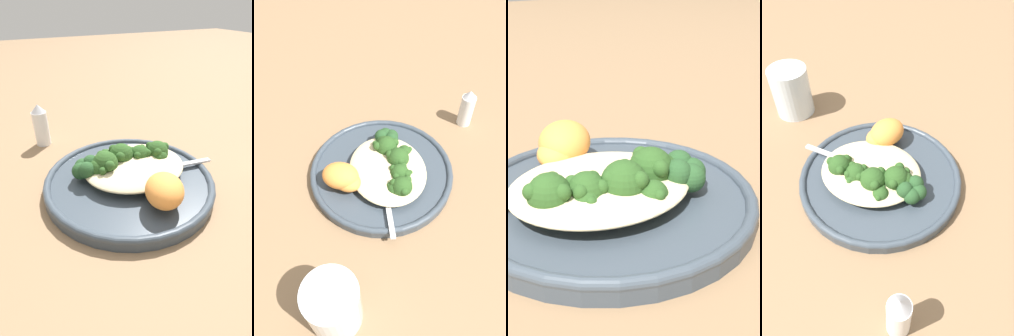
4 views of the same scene
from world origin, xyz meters
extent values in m
plane|color=#846647|center=(0.00, 0.00, 0.00)|extent=(4.00, 4.00, 0.00)
cylinder|color=#38424C|center=(0.01, 0.00, 0.01)|extent=(0.28, 0.28, 0.02)
torus|color=#38424C|center=(0.01, 0.00, 0.02)|extent=(0.28, 0.28, 0.01)
ellipsoid|color=beige|center=(0.00, -0.01, 0.03)|extent=(0.17, 0.14, 0.02)
ellipsoid|color=#ADC675|center=(-0.01, 0.02, 0.03)|extent=(0.08, 0.06, 0.02)
sphere|color=#284C1E|center=(-0.05, -0.01, 0.04)|extent=(0.03, 0.03, 0.03)
sphere|color=#284C1E|center=(-0.04, 0.00, 0.04)|extent=(0.01, 0.01, 0.01)
sphere|color=#284C1E|center=(-0.06, -0.01, 0.04)|extent=(0.01, 0.01, 0.01)
sphere|color=#284C1E|center=(-0.04, -0.02, 0.04)|extent=(0.01, 0.01, 0.01)
ellipsoid|color=#ADC675|center=(-0.01, 0.02, 0.03)|extent=(0.09, 0.08, 0.02)
sphere|color=#284C1E|center=(-0.05, -0.02, 0.04)|extent=(0.04, 0.04, 0.04)
sphere|color=#284C1E|center=(-0.04, -0.01, 0.05)|extent=(0.01, 0.01, 0.01)
sphere|color=#284C1E|center=(-0.07, -0.02, 0.05)|extent=(0.01, 0.01, 0.01)
sphere|color=#284C1E|center=(-0.04, -0.03, 0.05)|extent=(0.01, 0.01, 0.01)
ellipsoid|color=#ADC675|center=(0.00, 0.01, 0.03)|extent=(0.05, 0.08, 0.02)
sphere|color=#284C1E|center=(-0.02, -0.03, 0.04)|extent=(0.04, 0.04, 0.04)
sphere|color=#284C1E|center=(-0.01, -0.02, 0.05)|extent=(0.01, 0.01, 0.01)
sphere|color=#284C1E|center=(-0.03, -0.02, 0.05)|extent=(0.01, 0.01, 0.01)
sphere|color=#284C1E|center=(-0.03, -0.03, 0.05)|extent=(0.01, 0.01, 0.01)
sphere|color=#284C1E|center=(-0.01, -0.03, 0.05)|extent=(0.01, 0.01, 0.01)
ellipsoid|color=#ADC675|center=(0.00, 0.01, 0.03)|extent=(0.06, 0.09, 0.02)
sphere|color=#284C1E|center=(-0.02, -0.03, 0.04)|extent=(0.03, 0.03, 0.03)
sphere|color=#284C1E|center=(-0.02, -0.02, 0.04)|extent=(0.01, 0.01, 0.01)
sphere|color=#284C1E|center=(-0.02, -0.04, 0.04)|extent=(0.01, 0.01, 0.01)
ellipsoid|color=#ADC675|center=(0.01, 0.01, 0.03)|extent=(0.03, 0.09, 0.02)
sphere|color=#284C1E|center=(0.01, -0.03, 0.04)|extent=(0.04, 0.04, 0.04)
sphere|color=#284C1E|center=(0.02, -0.02, 0.05)|extent=(0.02, 0.02, 0.02)
sphere|color=#284C1E|center=(0.00, -0.03, 0.05)|extent=(0.02, 0.02, 0.02)
sphere|color=#284C1E|center=(0.02, -0.05, 0.05)|extent=(0.02, 0.02, 0.02)
ellipsoid|color=#ADC675|center=(0.02, 0.00, 0.03)|extent=(0.04, 0.11, 0.01)
sphere|color=#284C1E|center=(0.03, -0.05, 0.04)|extent=(0.03, 0.03, 0.03)
sphere|color=#284C1E|center=(0.03, -0.04, 0.04)|extent=(0.01, 0.01, 0.01)
sphere|color=#284C1E|center=(0.03, -0.06, 0.04)|extent=(0.01, 0.01, 0.01)
ellipsoid|color=#ADC675|center=(0.02, 0.01, 0.03)|extent=(0.06, 0.07, 0.02)
sphere|color=#284C1E|center=(0.05, -0.02, 0.04)|extent=(0.04, 0.04, 0.04)
sphere|color=#284C1E|center=(0.05, 0.00, 0.05)|extent=(0.02, 0.02, 0.02)
sphere|color=#284C1E|center=(0.05, -0.04, 0.05)|extent=(0.02, 0.02, 0.02)
ellipsoid|color=#ADC675|center=(0.02, 0.02, 0.03)|extent=(0.08, 0.08, 0.01)
sphere|color=#284C1E|center=(0.06, -0.02, 0.04)|extent=(0.03, 0.03, 0.03)
sphere|color=#284C1E|center=(0.06, 0.00, 0.04)|extent=(0.01, 0.01, 0.01)
sphere|color=#284C1E|center=(0.06, -0.03, 0.04)|extent=(0.01, 0.01, 0.01)
ellipsoid|color=orange|center=(0.00, 0.08, 0.04)|extent=(0.08, 0.08, 0.04)
ellipsoid|color=orange|center=(-0.01, 0.07, 0.04)|extent=(0.07, 0.07, 0.03)
sphere|color=#234723|center=(0.09, -0.03, 0.04)|extent=(0.03, 0.03, 0.03)
sphere|color=#234723|center=(0.08, -0.02, 0.04)|extent=(0.03, 0.03, 0.03)
sphere|color=#234723|center=(0.07, -0.02, 0.04)|extent=(0.03, 0.03, 0.03)
sphere|color=#234723|center=(0.07, -0.03, 0.04)|extent=(0.03, 0.03, 0.03)
sphere|color=#234723|center=(0.08, -0.04, 0.04)|extent=(0.03, 0.03, 0.03)
ellipsoid|color=silver|center=(-0.06, 0.01, 0.03)|extent=(0.05, 0.04, 0.01)
camera|label=1|loc=(0.17, 0.31, 0.27)|focal=28.00mm
camera|label=2|loc=(-0.37, 0.11, 0.52)|focal=35.00mm
camera|label=3|loc=(-0.15, -0.36, 0.23)|focal=50.00mm
camera|label=4|loc=(0.14, -0.34, 0.45)|focal=35.00mm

